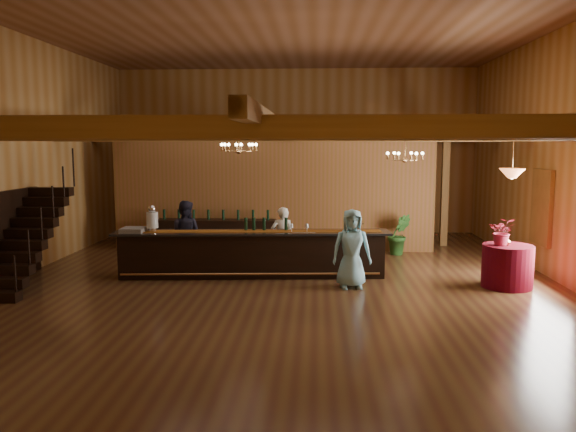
{
  "coord_description": "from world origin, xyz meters",
  "views": [
    {
      "loc": [
        0.73,
        -12.17,
        3.0
      ],
      "look_at": [
        0.08,
        0.62,
        1.35
      ],
      "focal_mm": 35.0,
      "sensor_mm": 36.0,
      "label": 1
    }
  ],
  "objects_px": {
    "tasting_bar": "(252,254)",
    "chandelier_left": "(239,147)",
    "staff_second": "(185,235)",
    "round_table": "(507,266)",
    "bartender": "(282,238)",
    "floor_plant": "(399,234)",
    "backbar_shelf": "(216,236)",
    "chandelier_right": "(405,156)",
    "pendant_lamp": "(512,173)",
    "raffle_drum": "(355,224)",
    "guest": "(352,249)",
    "beverage_dispenser": "(152,219)"
  },
  "relations": [
    {
      "from": "raffle_drum",
      "to": "round_table",
      "type": "bearing_deg",
      "value": -14.16
    },
    {
      "from": "beverage_dispenser",
      "to": "floor_plant",
      "type": "height_order",
      "value": "beverage_dispenser"
    },
    {
      "from": "beverage_dispenser",
      "to": "pendant_lamp",
      "type": "height_order",
      "value": "pendant_lamp"
    },
    {
      "from": "beverage_dispenser",
      "to": "backbar_shelf",
      "type": "xyz_separation_m",
      "value": [
        0.93,
        2.87,
        -0.86
      ]
    },
    {
      "from": "beverage_dispenser",
      "to": "floor_plant",
      "type": "distance_m",
      "value": 6.64
    },
    {
      "from": "pendant_lamp",
      "to": "tasting_bar",
      "type": "bearing_deg",
      "value": 172.84
    },
    {
      "from": "guest",
      "to": "floor_plant",
      "type": "height_order",
      "value": "guest"
    },
    {
      "from": "tasting_bar",
      "to": "bartender",
      "type": "xyz_separation_m",
      "value": [
        0.64,
        0.73,
        0.23
      ]
    },
    {
      "from": "tasting_bar",
      "to": "chandelier_right",
      "type": "bearing_deg",
      "value": -2.16
    },
    {
      "from": "raffle_drum",
      "to": "floor_plant",
      "type": "relative_size",
      "value": 0.3
    },
    {
      "from": "round_table",
      "to": "chandelier_left",
      "type": "relative_size",
      "value": 1.3
    },
    {
      "from": "chandelier_left",
      "to": "pendant_lamp",
      "type": "relative_size",
      "value": 0.89
    },
    {
      "from": "round_table",
      "to": "chandelier_right",
      "type": "relative_size",
      "value": 1.3
    },
    {
      "from": "bartender",
      "to": "staff_second",
      "type": "height_order",
      "value": "staff_second"
    },
    {
      "from": "tasting_bar",
      "to": "beverage_dispenser",
      "type": "distance_m",
      "value": 2.39
    },
    {
      "from": "guest",
      "to": "raffle_drum",
      "type": "bearing_deg",
      "value": 77.24
    },
    {
      "from": "beverage_dispenser",
      "to": "backbar_shelf",
      "type": "distance_m",
      "value": 3.14
    },
    {
      "from": "tasting_bar",
      "to": "floor_plant",
      "type": "height_order",
      "value": "floor_plant"
    },
    {
      "from": "tasting_bar",
      "to": "staff_second",
      "type": "distance_m",
      "value": 1.89
    },
    {
      "from": "tasting_bar",
      "to": "chandelier_left",
      "type": "height_order",
      "value": "chandelier_left"
    },
    {
      "from": "backbar_shelf",
      "to": "staff_second",
      "type": "distance_m",
      "value": 2.09
    },
    {
      "from": "chandelier_right",
      "to": "guest",
      "type": "distance_m",
      "value": 2.47
    },
    {
      "from": "round_table",
      "to": "floor_plant",
      "type": "distance_m",
      "value": 3.85
    },
    {
      "from": "staff_second",
      "to": "floor_plant",
      "type": "bearing_deg",
      "value": -150.91
    },
    {
      "from": "pendant_lamp",
      "to": "chandelier_right",
      "type": "bearing_deg",
      "value": 159.1
    },
    {
      "from": "guest",
      "to": "tasting_bar",
      "type": "bearing_deg",
      "value": 151.91
    },
    {
      "from": "chandelier_left",
      "to": "floor_plant",
      "type": "distance_m",
      "value": 5.41
    },
    {
      "from": "chandelier_left",
      "to": "guest",
      "type": "distance_m",
      "value": 3.34
    },
    {
      "from": "round_table",
      "to": "guest",
      "type": "distance_m",
      "value": 3.31
    },
    {
      "from": "chandelier_left",
      "to": "pendant_lamp",
      "type": "bearing_deg",
      "value": -6.11
    },
    {
      "from": "raffle_drum",
      "to": "staff_second",
      "type": "xyz_separation_m",
      "value": [
        -4.02,
        0.63,
        -0.39
      ]
    },
    {
      "from": "pendant_lamp",
      "to": "bartender",
      "type": "bearing_deg",
      "value": 163.69
    },
    {
      "from": "floor_plant",
      "to": "tasting_bar",
      "type": "bearing_deg",
      "value": -143.53
    },
    {
      "from": "staff_second",
      "to": "pendant_lamp",
      "type": "bearing_deg",
      "value": 177.64
    },
    {
      "from": "staff_second",
      "to": "round_table",
      "type": "bearing_deg",
      "value": 177.64
    },
    {
      "from": "backbar_shelf",
      "to": "staff_second",
      "type": "relative_size",
      "value": 1.99
    },
    {
      "from": "chandelier_left",
      "to": "bartender",
      "type": "relative_size",
      "value": 0.53
    },
    {
      "from": "backbar_shelf",
      "to": "floor_plant",
      "type": "bearing_deg",
      "value": -0.86
    },
    {
      "from": "round_table",
      "to": "floor_plant",
      "type": "xyz_separation_m",
      "value": [
        -1.77,
        3.42,
        0.11
      ]
    },
    {
      "from": "round_table",
      "to": "chandelier_left",
      "type": "bearing_deg",
      "value": 173.89
    },
    {
      "from": "beverage_dispenser",
      "to": "chandelier_right",
      "type": "relative_size",
      "value": 0.75
    },
    {
      "from": "beverage_dispenser",
      "to": "round_table",
      "type": "height_order",
      "value": "beverage_dispenser"
    },
    {
      "from": "round_table",
      "to": "chandelier_right",
      "type": "bearing_deg",
      "value": 159.1
    },
    {
      "from": "bartender",
      "to": "guest",
      "type": "height_order",
      "value": "guest"
    },
    {
      "from": "chandelier_left",
      "to": "backbar_shelf",
      "type": "bearing_deg",
      "value": 110.39
    },
    {
      "from": "staff_second",
      "to": "floor_plant",
      "type": "height_order",
      "value": "staff_second"
    },
    {
      "from": "bartender",
      "to": "staff_second",
      "type": "bearing_deg",
      "value": -10.0
    },
    {
      "from": "chandelier_right",
      "to": "bartender",
      "type": "xyz_separation_m",
      "value": [
        -2.76,
        0.62,
        -1.98
      ]
    },
    {
      "from": "chandelier_left",
      "to": "staff_second",
      "type": "relative_size",
      "value": 0.48
    },
    {
      "from": "tasting_bar",
      "to": "staff_second",
      "type": "bearing_deg",
      "value": 152.63
    }
  ]
}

